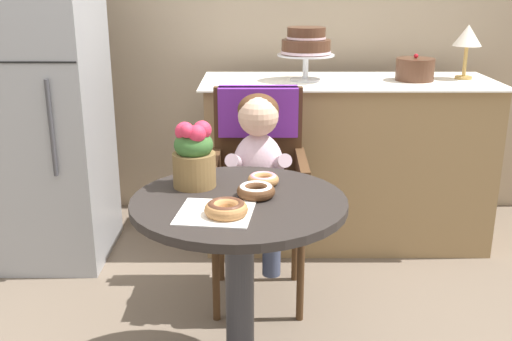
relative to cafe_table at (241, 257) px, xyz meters
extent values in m
cylinder|color=#282321|center=(0.00, 0.00, 0.20)|extent=(0.72, 0.72, 0.03)
cylinder|color=#333338|center=(0.00, 0.00, -0.16)|extent=(0.10, 0.10, 0.69)
cube|color=#472D19|center=(0.07, 0.61, -0.04)|extent=(0.42, 0.42, 0.04)
cube|color=#472D19|center=(0.07, 0.80, 0.22)|extent=(0.40, 0.04, 0.46)
cube|color=#472D19|center=(-0.12, 0.61, 0.08)|extent=(0.04, 0.38, 0.18)
cube|color=#472D19|center=(0.26, 0.61, 0.08)|extent=(0.04, 0.38, 0.18)
cube|color=#6B2893|center=(0.07, 0.80, 0.34)|extent=(0.36, 0.11, 0.22)
cylinder|color=#472D19|center=(-0.11, 0.43, -0.28)|extent=(0.03, 0.03, 0.45)
cylinder|color=#472D19|center=(0.25, 0.43, -0.28)|extent=(0.03, 0.03, 0.45)
cylinder|color=#472D19|center=(-0.11, 0.79, -0.28)|extent=(0.03, 0.03, 0.45)
cylinder|color=#472D19|center=(0.25, 0.79, -0.28)|extent=(0.03, 0.03, 0.45)
ellipsoid|color=silver|center=(0.07, 0.59, 0.14)|extent=(0.22, 0.16, 0.30)
sphere|color=#E0B293|center=(0.07, 0.58, 0.36)|extent=(0.17, 0.17, 0.17)
ellipsoid|color=#4C2D19|center=(0.07, 0.60, 0.38)|extent=(0.17, 0.17, 0.14)
cylinder|color=silver|center=(-0.03, 0.50, 0.19)|extent=(0.08, 0.23, 0.13)
sphere|color=#E0B293|center=(-0.02, 0.42, 0.12)|extent=(0.06, 0.06, 0.06)
cylinder|color=silver|center=(0.16, 0.50, 0.19)|extent=(0.08, 0.23, 0.13)
sphere|color=#E0B293|center=(0.15, 0.42, 0.12)|extent=(0.06, 0.06, 0.06)
cylinder|color=#3F4760|center=(0.01, 0.51, 0.03)|extent=(0.09, 0.22, 0.09)
cylinder|color=#3F4760|center=(0.01, 0.40, -0.14)|extent=(0.08, 0.08, 0.26)
cylinder|color=#3F4760|center=(0.12, 0.51, 0.03)|extent=(0.09, 0.22, 0.09)
cylinder|color=#3F4760|center=(0.12, 0.40, -0.14)|extent=(0.08, 0.08, 0.26)
cube|color=white|center=(-0.07, -0.13, 0.21)|extent=(0.25, 0.25, 0.00)
torus|color=#AD7542|center=(-0.03, -0.15, 0.23)|extent=(0.13, 0.13, 0.04)
torus|color=#512D1E|center=(-0.03, -0.15, 0.25)|extent=(0.12, 0.12, 0.02)
torus|color=#4C2D19|center=(0.06, 0.02, 0.23)|extent=(0.13, 0.13, 0.04)
torus|color=white|center=(0.06, 0.02, 0.24)|extent=(0.11, 0.11, 0.02)
torus|color=#AD7542|center=(0.08, 0.14, 0.23)|extent=(0.11, 0.11, 0.04)
torus|color=pink|center=(0.08, 0.14, 0.24)|extent=(0.10, 0.10, 0.02)
cylinder|color=brown|center=(-0.16, 0.13, 0.27)|extent=(0.15, 0.15, 0.12)
ellipsoid|color=#38662D|center=(-0.16, 0.13, 0.36)|extent=(0.14, 0.14, 0.10)
sphere|color=#D82D4C|center=(-0.13, 0.13, 0.41)|extent=(0.06, 0.06, 0.06)
sphere|color=#D82D4C|center=(-0.13, 0.17, 0.40)|extent=(0.06, 0.06, 0.06)
sphere|color=#D82D4C|center=(-0.19, 0.17, 0.39)|extent=(0.05, 0.05, 0.05)
sphere|color=#D82D4C|center=(-0.19, 0.12, 0.41)|extent=(0.07, 0.07, 0.07)
sphere|color=#D82D4C|center=(-0.18, 0.09, 0.42)|extent=(0.05, 0.05, 0.05)
sphere|color=#D82D4C|center=(-0.14, 0.10, 0.41)|extent=(0.06, 0.06, 0.06)
cube|color=#93754C|center=(0.55, 1.30, -0.06)|extent=(1.50, 0.56, 0.90)
cube|color=white|center=(0.55, 1.30, 0.39)|extent=(1.56, 0.62, 0.01)
cylinder|color=silver|center=(0.32, 1.30, 0.40)|extent=(0.16, 0.16, 0.01)
cylinder|color=silver|center=(0.32, 1.30, 0.46)|extent=(0.03, 0.03, 0.12)
cylinder|color=silver|center=(0.32, 1.30, 0.53)|extent=(0.30, 0.30, 0.01)
cylinder|color=#4C2D1E|center=(0.32, 1.30, 0.57)|extent=(0.26, 0.25, 0.08)
cylinder|color=silver|center=(0.32, 1.30, 0.54)|extent=(0.26, 0.26, 0.01)
cylinder|color=#4C2D1E|center=(0.32, 1.30, 0.64)|extent=(0.20, 0.20, 0.06)
cylinder|color=silver|center=(0.32, 1.30, 0.61)|extent=(0.20, 0.20, 0.01)
cylinder|color=#4C2D1E|center=(0.89, 1.30, 0.45)|extent=(0.20, 0.20, 0.12)
sphere|color=red|center=(0.89, 1.30, 0.52)|extent=(0.02, 0.02, 0.02)
cylinder|color=#B28C47|center=(1.17, 1.36, 0.40)|extent=(0.09, 0.09, 0.01)
cylinder|color=#B28C47|center=(1.17, 1.36, 0.49)|extent=(0.02, 0.02, 0.16)
cone|color=silver|center=(1.17, 1.36, 0.62)|extent=(0.15, 0.15, 0.11)
cube|color=#9EA0A5|center=(-1.05, 1.10, 0.34)|extent=(0.64, 0.60, 1.70)
cube|color=black|center=(-1.05, 0.80, 0.55)|extent=(0.63, 0.01, 0.01)
cylinder|color=#3F3F44|center=(-0.87, 0.79, 0.26)|extent=(0.02, 0.02, 0.45)
camera|label=1|loc=(0.06, -1.85, 0.91)|focal=41.90mm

